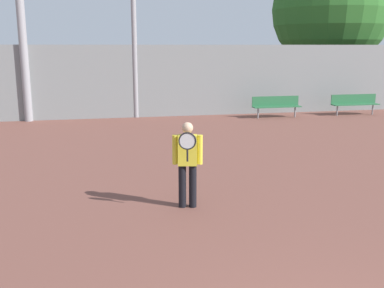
{
  "coord_description": "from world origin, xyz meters",
  "views": [
    {
      "loc": [
        -2.23,
        -2.45,
        2.92
      ],
      "look_at": [
        -0.34,
        6.49,
        0.92
      ],
      "focal_mm": 42.0,
      "sensor_mm": 36.0,
      "label": 1
    }
  ],
  "objects_px": {
    "bench_courtside_far": "(276,104)",
    "bench_courtside_near": "(354,102)",
    "tennis_player": "(187,160)",
    "tree_green_tall": "(331,10)"
  },
  "relations": [
    {
      "from": "tennis_player",
      "to": "bench_courtside_near",
      "type": "distance_m",
      "value": 13.45
    },
    {
      "from": "tree_green_tall",
      "to": "tennis_player",
      "type": "bearing_deg",
      "value": -125.74
    },
    {
      "from": "bench_courtside_far",
      "to": "bench_courtside_near",
      "type": "bearing_deg",
      "value": 0.0
    },
    {
      "from": "bench_courtside_far",
      "to": "tree_green_tall",
      "type": "relative_size",
      "value": 0.26
    },
    {
      "from": "tree_green_tall",
      "to": "bench_courtside_near",
      "type": "bearing_deg",
      "value": -105.91
    },
    {
      "from": "bench_courtside_near",
      "to": "bench_courtside_far",
      "type": "xyz_separation_m",
      "value": [
        -3.6,
        -0.0,
        -0.0
      ]
    },
    {
      "from": "bench_courtside_far",
      "to": "tennis_player",
      "type": "bearing_deg",
      "value": -120.53
    },
    {
      "from": "tennis_player",
      "to": "tree_green_tall",
      "type": "xyz_separation_m",
      "value": [
        10.85,
        15.08,
        3.89
      ]
    },
    {
      "from": "tennis_player",
      "to": "bench_courtside_far",
      "type": "xyz_separation_m",
      "value": [
        5.72,
        9.7,
        -0.34
      ]
    },
    {
      "from": "tennis_player",
      "to": "tree_green_tall",
      "type": "height_order",
      "value": "tree_green_tall"
    }
  ]
}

